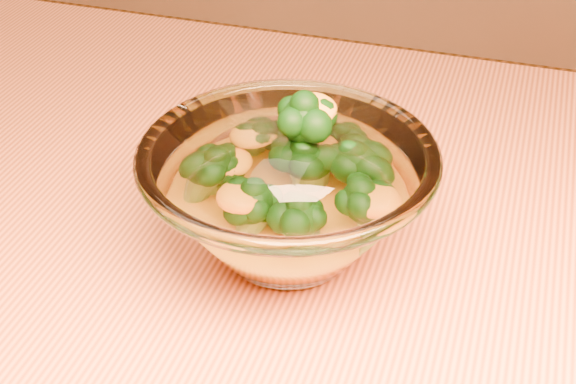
# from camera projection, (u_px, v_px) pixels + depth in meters

# --- Properties ---
(glass_bowl) EXTENTS (0.20, 0.20, 0.09)m
(glass_bowl) POSITION_uv_depth(u_px,v_px,m) (288.00, 197.00, 0.54)
(glass_bowl) COLOR white
(glass_bowl) RESTS_ON table
(cheese_sauce) EXTENTS (0.12, 0.12, 0.03)m
(cheese_sauce) POSITION_uv_depth(u_px,v_px,m) (288.00, 219.00, 0.55)
(cheese_sauce) COLOR #FFAF15
(cheese_sauce) RESTS_ON glass_bowl
(broccoli_heap) EXTENTS (0.14, 0.12, 0.08)m
(broccoli_heap) POSITION_uv_depth(u_px,v_px,m) (298.00, 172.00, 0.54)
(broccoli_heap) COLOR black
(broccoli_heap) RESTS_ON cheese_sauce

